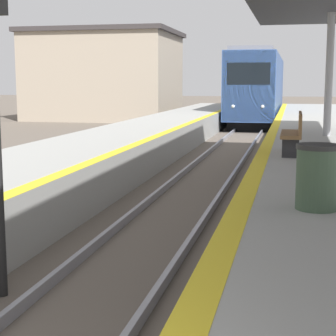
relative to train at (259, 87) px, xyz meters
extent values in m
cube|color=black|center=(0.00, 0.07, -1.99)|extent=(2.31, 16.19, 0.55)
cube|color=#33518C|center=(0.00, 0.07, 0.12)|extent=(2.72, 17.99, 3.67)
cube|color=yellow|center=(0.00, -8.84, 0.12)|extent=(2.66, 0.16, 3.59)
cube|color=black|center=(0.00, -8.90, 0.76)|extent=(2.17, 0.06, 1.10)
cube|color=slate|center=(0.00, 0.07, 2.07)|extent=(2.31, 17.09, 0.24)
sphere|color=white|center=(-0.75, -8.90, -0.89)|extent=(0.18, 0.18, 0.18)
sphere|color=white|center=(0.75, -8.90, -0.89)|extent=(0.18, 0.18, 0.18)
cylinder|color=#99999E|center=(3.27, -20.47, 0.56)|extent=(0.22, 0.22, 3.57)
cylinder|color=#384C38|center=(2.61, -30.59, -0.84)|extent=(0.53, 0.53, 0.77)
cylinder|color=#262626|center=(2.61, -30.59, -0.43)|extent=(0.56, 0.56, 0.06)
cube|color=brown|center=(2.25, -25.07, -0.78)|extent=(0.44, 1.65, 0.08)
cube|color=brown|center=(2.44, -25.07, -0.52)|extent=(0.06, 1.65, 0.44)
cube|color=#262628|center=(2.25, -25.73, -1.02)|extent=(0.35, 0.08, 0.40)
cube|color=#262628|center=(2.25, -24.41, -1.02)|extent=(0.35, 0.08, 0.40)
cube|color=tan|center=(-10.76, 0.24, 0.65)|extent=(9.59, 7.81, 5.82)
cube|color=#383333|center=(-10.76, 0.24, 3.71)|extent=(10.07, 8.21, 0.30)
camera|label=1|loc=(2.29, -37.76, 0.37)|focal=60.00mm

